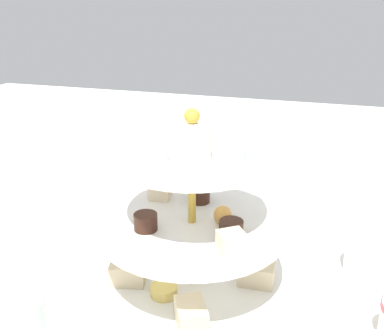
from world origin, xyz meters
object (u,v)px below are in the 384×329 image
butter_knife_left (40,231)px  water_glass_short_left (368,254)px  tiered_serving_stand (192,239)px  water_glass_mid_back (246,196)px

butter_knife_left → water_glass_short_left: bearing=116.5°
tiered_serving_stand → water_glass_mid_back: (-0.23, 0.03, -0.03)m
butter_knife_left → water_glass_mid_back: water_glass_mid_back is taller
water_glass_short_left → butter_knife_left: 0.53m
tiered_serving_stand → butter_knife_left: bearing=-105.4°
water_glass_short_left → water_glass_mid_back: 0.24m
butter_knife_left → water_glass_mid_back: bearing=137.9°
tiered_serving_stand → water_glass_short_left: (-0.11, 0.23, -0.05)m
butter_knife_left → water_glass_mid_back: size_ratio=1.90×
water_glass_short_left → water_glass_mid_back: bearing=-121.1°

